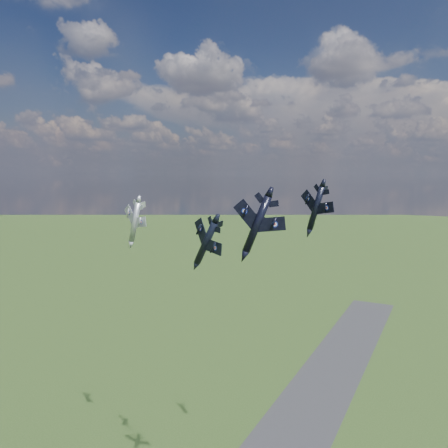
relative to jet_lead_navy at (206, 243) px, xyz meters
The scene contains 4 objects.
jet_lead_navy is the anchor object (origin of this frame).
jet_right_navy 20.50m from the jet_lead_navy, 32.76° to the right, with size 10.45×14.56×3.01m, color black, non-canonical shape.
jet_high_navy 25.69m from the jet_lead_navy, 36.16° to the left, with size 10.09×14.06×2.91m, color black, non-canonical shape.
jet_left_silver 24.26m from the jet_lead_navy, 167.50° to the left, with size 10.55×14.70×3.04m, color #A4A6AF, non-canonical shape.
Camera 1 is at (46.17, -75.27, 93.82)m, focal length 35.00 mm.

